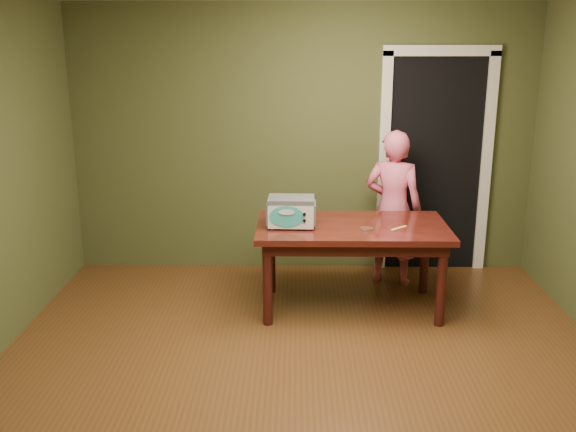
{
  "coord_description": "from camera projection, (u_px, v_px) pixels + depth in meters",
  "views": [
    {
      "loc": [
        -0.06,
        -3.73,
        2.27
      ],
      "look_at": [
        -0.12,
        1.0,
        0.95
      ],
      "focal_mm": 40.0,
      "sensor_mm": 36.0,
      "label": 1
    }
  ],
  "objects": [
    {
      "name": "doorway",
      "position": [
        428.0,
        160.0,
        6.58
      ],
      "size": [
        1.1,
        0.66,
        2.25
      ],
      "color": "black",
      "rests_on": "ground"
    },
    {
      "name": "toy_oven",
      "position": [
        291.0,
        211.0,
        5.3
      ],
      "size": [
        0.41,
        0.29,
        0.25
      ],
      "rotation": [
        0.0,
        0.0,
        -0.02
      ],
      "color": "#4C4F54",
      "rests_on": "dining_table"
    },
    {
      "name": "baking_pan",
      "position": [
        367.0,
        229.0,
        5.23
      ],
      "size": [
        0.1,
        0.1,
        0.02
      ],
      "color": "silver",
      "rests_on": "dining_table"
    },
    {
      "name": "child",
      "position": [
        393.0,
        208.0,
        5.98
      ],
      "size": [
        0.62,
        0.5,
        1.47
      ],
      "primitive_type": "imported",
      "rotation": [
        0.0,
        0.0,
        2.81
      ],
      "color": "#E45D80",
      "rests_on": "floor"
    },
    {
      "name": "spatula",
      "position": [
        399.0,
        228.0,
        5.28
      ],
      "size": [
        0.15,
        0.14,
        0.01
      ],
      "primitive_type": "cube",
      "rotation": [
        0.0,
        0.0,
        0.73
      ],
      "color": "#F4CC6A",
      "rests_on": "dining_table"
    },
    {
      "name": "floor",
      "position": [
        304.0,
        397.0,
        4.2
      ],
      "size": [
        5.0,
        5.0,
        0.0
      ],
      "primitive_type": "plane",
      "color": "brown",
      "rests_on": "ground"
    },
    {
      "name": "room_shell",
      "position": [
        306.0,
        138.0,
        3.74
      ],
      "size": [
        4.52,
        5.02,
        2.61
      ],
      "color": "#424B28",
      "rests_on": "ground"
    },
    {
      "name": "dining_table",
      "position": [
        352.0,
        236.0,
        5.42
      ],
      "size": [
        1.6,
        0.9,
        0.75
      ],
      "rotation": [
        0.0,
        0.0,
        -0.0
      ],
      "color": "#33110B",
      "rests_on": "floor"
    }
  ]
}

